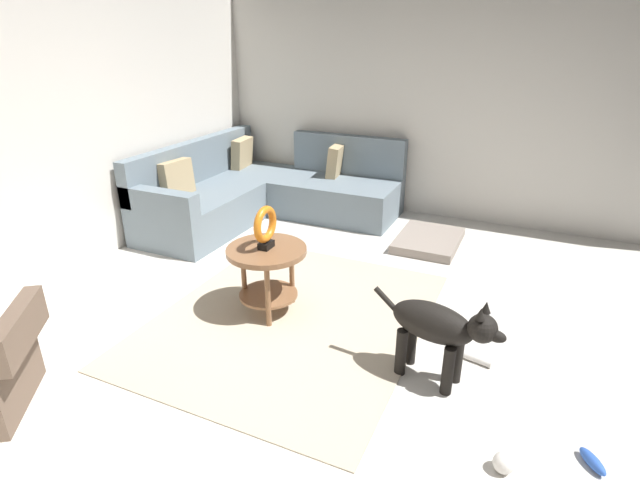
# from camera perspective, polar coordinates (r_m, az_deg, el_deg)

# --- Properties ---
(ground_plane) EXTENTS (6.00, 6.00, 0.10)m
(ground_plane) POSITION_cam_1_polar(r_m,az_deg,el_deg) (3.51, 6.02, -13.35)
(ground_plane) COLOR silver
(wall_back) EXTENTS (6.00, 0.12, 2.70)m
(wall_back) POSITION_cam_1_polar(r_m,az_deg,el_deg) (4.70, -30.24, 11.76)
(wall_back) COLOR silver
(wall_back) RESTS_ON ground_plane
(wall_right) EXTENTS (0.12, 6.00, 2.70)m
(wall_right) POSITION_cam_1_polar(r_m,az_deg,el_deg) (5.74, 16.60, 15.41)
(wall_right) COLOR silver
(wall_right) RESTS_ON ground_plane
(area_rug) EXTENTS (2.30, 1.90, 0.01)m
(area_rug) POSITION_cam_1_polar(r_m,az_deg,el_deg) (3.82, -3.28, -8.92)
(area_rug) COLOR #BCAD93
(area_rug) RESTS_ON ground_plane
(sectional_couch) EXTENTS (2.20, 2.25, 0.88)m
(sectional_couch) POSITION_cam_1_polar(r_m,az_deg,el_deg) (5.76, -6.45, 5.41)
(sectional_couch) COLOR slate
(sectional_couch) RESTS_ON ground_plane
(side_table) EXTENTS (0.60, 0.60, 0.54)m
(side_table) POSITION_cam_1_polar(r_m,az_deg,el_deg) (3.73, -6.13, -2.65)
(side_table) COLOR brown
(side_table) RESTS_ON ground_plane
(torus_sculpture) EXTENTS (0.28, 0.08, 0.33)m
(torus_sculpture) POSITION_cam_1_polar(r_m,az_deg,el_deg) (3.61, -6.33, 1.57)
(torus_sculpture) COLOR black
(torus_sculpture) RESTS_ON side_table
(dog_bed_mat) EXTENTS (0.80, 0.60, 0.09)m
(dog_bed_mat) POSITION_cam_1_polar(r_m,az_deg,el_deg) (5.17, 12.41, -0.04)
(dog_bed_mat) COLOR gray
(dog_bed_mat) RESTS_ON ground_plane
(dog) EXTENTS (0.32, 0.84, 0.63)m
(dog) POSITION_cam_1_polar(r_m,az_deg,el_deg) (3.09, 13.51, -9.87)
(dog) COLOR black
(dog) RESTS_ON ground_plane
(dog_toy_ball) EXTENTS (0.11, 0.11, 0.11)m
(dog_toy_ball) POSITION_cam_1_polar(r_m,az_deg,el_deg) (2.83, 20.44, -22.96)
(dog_toy_ball) COLOR silver
(dog_toy_ball) RESTS_ON ground_plane
(dog_toy_rope) EXTENTS (0.09, 0.20, 0.05)m
(dog_toy_rope) POSITION_cam_1_polar(r_m,az_deg,el_deg) (3.51, 17.66, -12.97)
(dog_toy_rope) COLOR silver
(dog_toy_rope) RESTS_ON ground_plane
(dog_toy_bone) EXTENTS (0.18, 0.15, 0.06)m
(dog_toy_bone) POSITION_cam_1_polar(r_m,az_deg,el_deg) (3.04, 28.93, -21.45)
(dog_toy_bone) COLOR blue
(dog_toy_bone) RESTS_ON ground_plane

